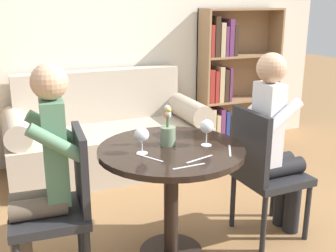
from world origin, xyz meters
The scene contains 15 objects.
back_wall centered at (0.00, 1.96, 1.35)m, with size 5.20×0.05×2.70m.
round_table centered at (0.00, 0.00, 0.57)m, with size 0.88×0.88×0.73m.
couch centered at (0.00, 1.54, 0.31)m, with size 1.84×0.80×0.92m.
bookshelf_right centered at (1.44, 1.80, 0.72)m, with size 0.91×0.28×1.49m.
chair_left centered at (-0.66, 0.01, 0.49)m, with size 0.45×0.45×0.90m.
chair_right centered at (0.66, -0.02, 0.49)m, with size 0.43×0.43×0.90m.
person_left centered at (-0.75, 0.02, 0.66)m, with size 0.43×0.36×1.27m.
person_right centered at (0.75, -0.01, 0.66)m, with size 0.43×0.35×1.26m.
wine_glass_left centered at (-0.19, -0.03, 0.83)m, with size 0.08×0.08×0.15m.
wine_glass_right centered at (0.21, -0.05, 0.84)m, with size 0.08×0.08×0.16m.
flower_vase centered at (0.00, 0.05, 0.81)m, with size 0.09×0.09×0.25m.
knife_left_setting centered at (-0.03, -0.31, 0.73)m, with size 0.19×0.02×0.00m.
fork_left_setting centered at (0.29, -0.18, 0.73)m, with size 0.10×0.17×0.00m.
knife_right_setting centered at (0.07, -0.23, 0.73)m, with size 0.19×0.06×0.00m.
fork_right_setting centered at (-0.18, -0.11, 0.73)m, with size 0.10×0.17×0.00m.
Camera 1 is at (-0.92, -2.17, 1.57)m, focal length 45.00 mm.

